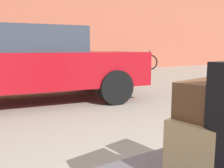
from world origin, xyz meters
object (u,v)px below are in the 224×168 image
object	(u,v)px
parked_car	(26,63)
bollard_kerb_mid	(109,67)
bicycle_leaning	(141,62)
duffel_bag_tan_center	(214,145)
duffel_bag_brown_topmost_pile	(217,98)
bollard_kerb_far	(135,66)
bollard_kerb_near	(76,69)

from	to	relation	value
parked_car	bollard_kerb_mid	size ratio (longest dim) A/B	6.51
parked_car	bicycle_leaning	xyz separation A→B (m)	(6.22, 4.40, -0.39)
duffel_bag_tan_center	bicycle_leaning	xyz separation A→B (m)	(6.12, 8.42, -0.13)
duffel_bag_brown_topmost_pile	parked_car	bearing A→B (deg)	81.68
duffel_bag_tan_center	duffel_bag_brown_topmost_pile	world-z (taller)	duffel_bag_brown_topmost_pile
bollard_kerb_far	duffel_bag_tan_center	bearing A→B (deg)	-123.85
duffel_bag_tan_center	duffel_bag_brown_topmost_pile	distance (m)	0.26
bicycle_leaning	parked_car	bearing A→B (deg)	-144.70
duffel_bag_brown_topmost_pile	bollard_kerb_near	distance (m)	7.24
bollard_kerb_near	parked_car	bearing A→B (deg)	-127.74
bicycle_leaning	bollard_kerb_mid	world-z (taller)	bicycle_leaning
duffel_bag_tan_center	bollard_kerb_near	bearing A→B (deg)	59.73
parked_car	bollard_kerb_mid	world-z (taller)	parked_car
duffel_bag_tan_center	duffel_bag_brown_topmost_pile	bearing A→B (deg)	0.00
duffel_bag_tan_center	bollard_kerb_mid	size ratio (longest dim) A/B	0.77
duffel_bag_brown_topmost_pile	bollard_kerb_far	size ratio (longest dim) A/B	0.66
duffel_bag_brown_topmost_pile	bollard_kerb_mid	bearing A→B (deg)	53.62
duffel_bag_tan_center	bollard_kerb_mid	bearing A→B (deg)	50.32
bollard_kerb_near	bicycle_leaning	bearing A→B (deg)	20.79
duffel_bag_brown_topmost_pile	bicycle_leaning	xyz separation A→B (m)	(6.12, 8.42, -0.40)
parked_car	bollard_kerb_far	xyz separation A→B (m)	(4.74, 2.89, -0.41)
bicycle_leaning	bollard_kerb_near	xyz separation A→B (m)	(-3.98, -1.51, -0.03)
bollard_kerb_near	bollard_kerb_far	world-z (taller)	same
duffel_bag_brown_topmost_pile	bollard_kerb_far	world-z (taller)	duffel_bag_brown_topmost_pile
parked_car	bicycle_leaning	distance (m)	7.63
bollard_kerb_far	duffel_bag_brown_topmost_pile	bearing A→B (deg)	-123.85
duffel_bag_brown_topmost_pile	bollard_kerb_near	size ratio (longest dim) A/B	0.66
duffel_bag_tan_center	bicycle_leaning	bearing A→B (deg)	40.90
bicycle_leaning	bollard_kerb_mid	size ratio (longest dim) A/B	2.47
duffel_bag_brown_topmost_pile	bicycle_leaning	distance (m)	10.41
bollard_kerb_near	bollard_kerb_far	xyz separation A→B (m)	(2.50, 0.00, 0.00)
duffel_bag_brown_topmost_pile	bollard_kerb_mid	distance (m)	7.73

